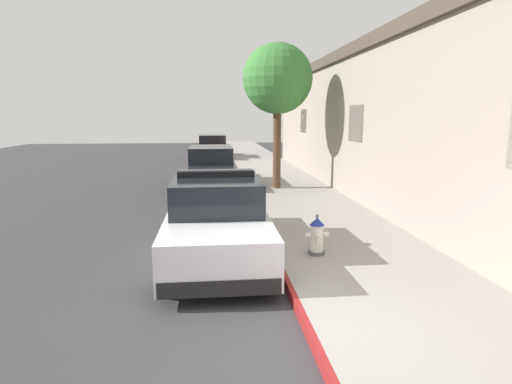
{
  "coord_description": "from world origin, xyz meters",
  "views": [
    {
      "loc": [
        -1.21,
        -4.69,
        2.72
      ],
      "look_at": [
        -0.19,
        4.91,
        1.0
      ],
      "focal_mm": 29.86,
      "sensor_mm": 36.0,
      "label": 1
    }
  ],
  "objects_px": {
    "fire_hydrant": "(317,236)",
    "street_tree": "(277,80)",
    "police_cruiser": "(217,219)",
    "parked_car_dark_far": "(213,148)",
    "parked_car_silver_ahead": "(211,168)"
  },
  "relations": [
    {
      "from": "fire_hydrant",
      "to": "street_tree",
      "type": "xyz_separation_m",
      "value": [
        0.4,
        7.55,
        3.46
      ]
    },
    {
      "from": "parked_car_dark_far",
      "to": "street_tree",
      "type": "height_order",
      "value": "street_tree"
    },
    {
      "from": "police_cruiser",
      "to": "parked_car_dark_far",
      "type": "bearing_deg",
      "value": 89.97
    },
    {
      "from": "fire_hydrant",
      "to": "street_tree",
      "type": "bearing_deg",
      "value": 86.94
    },
    {
      "from": "parked_car_silver_ahead",
      "to": "street_tree",
      "type": "distance_m",
      "value": 4.28
    },
    {
      "from": "police_cruiser",
      "to": "street_tree",
      "type": "relative_size",
      "value": 0.96
    },
    {
      "from": "parked_car_dark_far",
      "to": "street_tree",
      "type": "xyz_separation_m",
      "value": [
        2.24,
        -12.33,
        3.23
      ]
    },
    {
      "from": "parked_car_silver_ahead",
      "to": "parked_car_dark_far",
      "type": "bearing_deg",
      "value": 89.41
    },
    {
      "from": "parked_car_silver_ahead",
      "to": "parked_car_dark_far",
      "type": "height_order",
      "value": "same"
    },
    {
      "from": "police_cruiser",
      "to": "fire_hydrant",
      "type": "relative_size",
      "value": 6.37
    },
    {
      "from": "parked_car_dark_far",
      "to": "fire_hydrant",
      "type": "xyz_separation_m",
      "value": [
        1.84,
        -19.88,
        -0.23
      ]
    },
    {
      "from": "fire_hydrant",
      "to": "parked_car_dark_far",
      "type": "bearing_deg",
      "value": 95.29
    },
    {
      "from": "police_cruiser",
      "to": "street_tree",
      "type": "height_order",
      "value": "street_tree"
    },
    {
      "from": "fire_hydrant",
      "to": "street_tree",
      "type": "relative_size",
      "value": 0.15
    },
    {
      "from": "parked_car_silver_ahead",
      "to": "fire_hydrant",
      "type": "distance_m",
      "value": 9.27
    }
  ]
}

